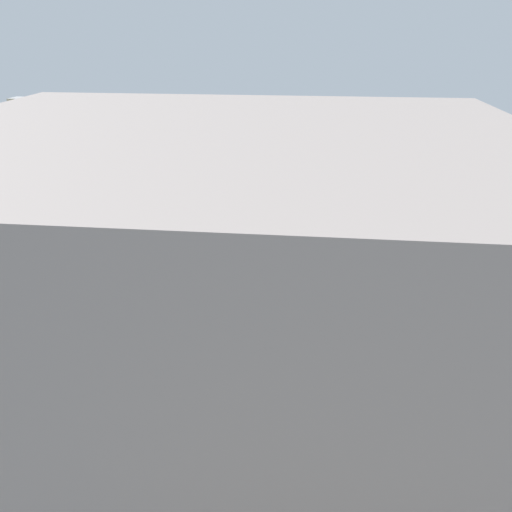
# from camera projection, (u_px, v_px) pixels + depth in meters

# --- Properties ---
(ground_plane) EXTENTS (150.25, 150.25, 0.00)m
(ground_plane) POSITION_uv_depth(u_px,v_px,m) (248.00, 280.00, 92.65)
(ground_plane) COLOR #9E998C
(ground_plane) RESTS_ON ground
(rail_bed) EXTENTS (94.52, 19.13, 0.01)m
(rail_bed) POSITION_uv_depth(u_px,v_px,m) (263.00, 241.00, 109.67)
(rail_bed) COLOR #5B544C
(rail_bed) RESTS_ON ground
(street_asphalt) EXTENTS (94.25, 13.78, 0.01)m
(street_asphalt) POSITION_uv_depth(u_px,v_px,m) (243.00, 294.00, 88.04)
(street_asphalt) COLOR #424244
(street_asphalt) RESTS_ON ground
(track_rails) EXTENTS (93.79, 12.71, 0.12)m
(track_rails) POSITION_uv_depth(u_px,v_px,m) (263.00, 240.00, 109.59)
(track_rails) COLOR #9E9EA8
(track_rails) RESTS_ON ground
(platform_canopy_near) EXTENTS (63.99, 8.42, 4.08)m
(platform_canopy_near) POSITION_uv_depth(u_px,v_px,m) (223.00, 236.00, 102.67)
(platform_canopy_near) COLOR #A82D23
(platform_canopy_near) RESTS_ON ground
(locomotive) EXTENTS (13.94, 3.43, 5.10)m
(locomotive) POSITION_uv_depth(u_px,v_px,m) (308.00, 231.00, 110.09)
(locomotive) COLOR black
(locomotive) RESTS_ON ground
(passenger_coach) EXTENTS (18.13, 3.97, 6.11)m
(passenger_coach) POSITION_uv_depth(u_px,v_px,m) (400.00, 232.00, 106.33)
(passenger_coach) COLOR black
(passenger_coach) RESTS_ON ground
(freight_coach_far) EXTENTS (18.46, 3.92, 6.20)m
(freight_coach_far) POSITION_uv_depth(u_px,v_px,m) (221.00, 231.00, 106.76)
(freight_coach_far) COLOR black
(freight_coach_far) RESTS_ON ground
(parked_car_0) EXTENTS (4.19, 2.11, 1.62)m
(parked_car_0) POSITION_uv_depth(u_px,v_px,m) (331.00, 288.00, 88.57)
(parked_car_0) COLOR black
(parked_car_0) RESTS_ON ground
(parked_car_1) EXTENTS (4.59, 2.13, 1.78)m
(parked_car_1) POSITION_uv_depth(u_px,v_px,m) (293.00, 286.00, 89.05)
(parked_car_1) COLOR black
(parked_car_1) RESTS_ON ground
(parked_car_2) EXTENTS (4.82, 1.94, 1.89)m
(parked_car_2) POSITION_uv_depth(u_px,v_px,m) (263.00, 283.00, 90.05)
(parked_car_2) COLOR black
(parked_car_2) RESTS_ON ground
(parked_car_3) EXTENTS (4.22, 1.81, 1.69)m
(parked_car_3) POSITION_uv_depth(u_px,v_px,m) (228.00, 280.00, 91.29)
(parked_car_3) COLOR black
(parked_car_3) RESTS_ON ground
(parked_car_4) EXTENTS (4.89, 2.10, 1.67)m
(parked_car_4) POSITION_uv_depth(u_px,v_px,m) (195.00, 278.00, 91.98)
(parked_car_4) COLOR black
(parked_car_4) RESTS_ON ground
(parked_car_5) EXTENTS (4.73, 1.72, 1.76)m
(parked_car_5) POSITION_uv_depth(u_px,v_px,m) (165.00, 275.00, 93.00)
(parked_car_5) COLOR black
(parked_car_5) RESTS_ON ground
(construction_building) EXTENTS (42.66, 21.67, 18.57)m
(construction_building) POSITION_uv_depth(u_px,v_px,m) (187.00, 305.00, 67.43)
(construction_building) COLOR yellow
(construction_building) RESTS_ON ground
(construction_roof_slab) EXTENTS (43.29, 22.30, 0.40)m
(construction_roof_slab) POSITION_uv_depth(u_px,v_px,m) (183.00, 247.00, 63.17)
(construction_roof_slab) COLOR #ADA89E
(construction_roof_slab) RESTS_ON construction_building
(tower_crane) EXTENTS (3.60, 21.97, 36.49)m
(tower_crane) POSITION_uv_depth(u_px,v_px,m) (18.00, 212.00, 69.17)
(tower_crane) COLOR gray
(tower_crane) RESTS_ON ground
(box_truck_0) EXTENTS (9.80, 3.01, 3.69)m
(box_truck_0) POSITION_uv_depth(u_px,v_px,m) (196.00, 293.00, 84.97)
(box_truck_0) COLOR black
(box_truck_0) RESTS_ON ground
(box_truck_1) EXTENTS (9.15, 2.91, 3.55)m
(box_truck_1) POSITION_uv_depth(u_px,v_px,m) (255.00, 303.00, 82.09)
(box_truck_1) COLOR black
(box_truck_1) RESTS_ON ground
(street_tree_0) EXTENTS (5.32, 5.32, 7.07)m
(street_tree_0) POSITION_uv_depth(u_px,v_px,m) (134.00, 278.00, 84.46)
(street_tree_0) COLOR brown
(street_tree_0) RESTS_ON ground
(street_tree_1) EXTENTS (4.82, 4.82, 6.98)m
(street_tree_1) POSITION_uv_depth(u_px,v_px,m) (351.00, 294.00, 79.25)
(street_tree_1) COLOR brown
(street_tree_1) RESTS_ON ground
(street_tree_2) EXTENTS (4.09, 4.09, 6.18)m
(street_tree_2) POSITION_uv_depth(u_px,v_px,m) (253.00, 293.00, 80.53)
(street_tree_2) COLOR brown
(street_tree_2) RESTS_ON ground
(street_tree_3) EXTENTS (4.44, 4.44, 7.34)m
(street_tree_3) POSITION_uv_depth(u_px,v_px,m) (422.00, 297.00, 77.30)
(street_tree_3) COLOR brown
(street_tree_3) RESTS_ON ground
(traffic_light) EXTENTS (0.50, 0.36, 7.14)m
(traffic_light) POSITION_uv_depth(u_px,v_px,m) (126.00, 276.00, 84.68)
(traffic_light) COLOR #333333
(traffic_light) RESTS_ON ground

